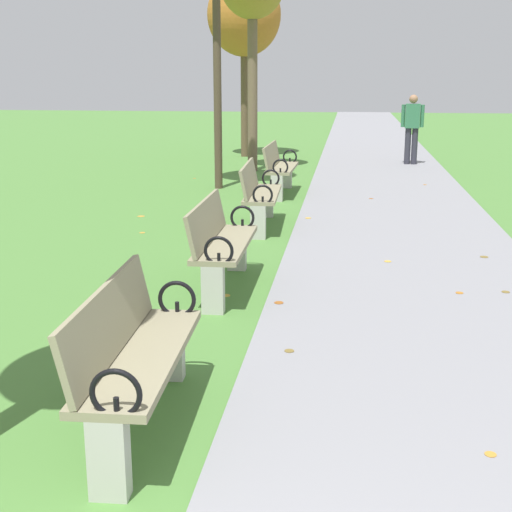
{
  "coord_description": "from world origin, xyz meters",
  "views": [
    {
      "loc": [
        0.75,
        -0.86,
        2.12
      ],
      "look_at": [
        -0.05,
        5.19,
        0.55
      ],
      "focal_mm": 49.91,
      "sensor_mm": 36.0,
      "label": 1
    }
  ],
  "objects_px": {
    "pedestrian_walking": "(412,125)",
    "park_bench_2": "(134,354)",
    "park_bench_3": "(221,243)",
    "park_bench_5": "(279,167)",
    "park_bench_4": "(259,193)",
    "tree_4": "(244,16)"
  },
  "relations": [
    {
      "from": "pedestrian_walking",
      "to": "park_bench_2",
      "type": "bearing_deg",
      "value": -101.29
    },
    {
      "from": "park_bench_2",
      "to": "park_bench_3",
      "type": "height_order",
      "value": "same"
    },
    {
      "from": "park_bench_5",
      "to": "pedestrian_walking",
      "type": "height_order",
      "value": "pedestrian_walking"
    },
    {
      "from": "park_bench_2",
      "to": "park_bench_5",
      "type": "xyz_separation_m",
      "value": [
        -0.0,
        8.82,
        0.0
      ]
    },
    {
      "from": "park_bench_4",
      "to": "pedestrian_walking",
      "type": "height_order",
      "value": "pedestrian_walking"
    },
    {
      "from": "park_bench_2",
      "to": "tree_4",
      "type": "height_order",
      "value": "tree_4"
    },
    {
      "from": "park_bench_3",
      "to": "tree_4",
      "type": "height_order",
      "value": "tree_4"
    },
    {
      "from": "park_bench_3",
      "to": "park_bench_5",
      "type": "relative_size",
      "value": 1.0
    },
    {
      "from": "park_bench_5",
      "to": "tree_4",
      "type": "bearing_deg",
      "value": 104.24
    },
    {
      "from": "park_bench_3",
      "to": "park_bench_4",
      "type": "relative_size",
      "value": 0.99
    },
    {
      "from": "tree_4",
      "to": "park_bench_5",
      "type": "bearing_deg",
      "value": -75.76
    },
    {
      "from": "park_bench_3",
      "to": "pedestrian_walking",
      "type": "bearing_deg",
      "value": 75.68
    },
    {
      "from": "park_bench_2",
      "to": "park_bench_4",
      "type": "relative_size",
      "value": 1.0
    },
    {
      "from": "park_bench_3",
      "to": "park_bench_4",
      "type": "xyz_separation_m",
      "value": [
        0.0,
        3.02,
        0.0
      ]
    },
    {
      "from": "park_bench_3",
      "to": "pedestrian_walking",
      "type": "height_order",
      "value": "pedestrian_walking"
    },
    {
      "from": "park_bench_3",
      "to": "park_bench_5",
      "type": "height_order",
      "value": "same"
    },
    {
      "from": "park_bench_5",
      "to": "pedestrian_walking",
      "type": "distance_m",
      "value": 5.38
    },
    {
      "from": "park_bench_4",
      "to": "park_bench_5",
      "type": "relative_size",
      "value": 1.01
    },
    {
      "from": "tree_4",
      "to": "park_bench_2",
      "type": "bearing_deg",
      "value": -84.19
    },
    {
      "from": "park_bench_2",
      "to": "pedestrian_walking",
      "type": "height_order",
      "value": "pedestrian_walking"
    },
    {
      "from": "park_bench_5",
      "to": "park_bench_2",
      "type": "bearing_deg",
      "value": -90.0
    },
    {
      "from": "park_bench_5",
      "to": "park_bench_3",
      "type": "bearing_deg",
      "value": -90.0
    }
  ]
}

